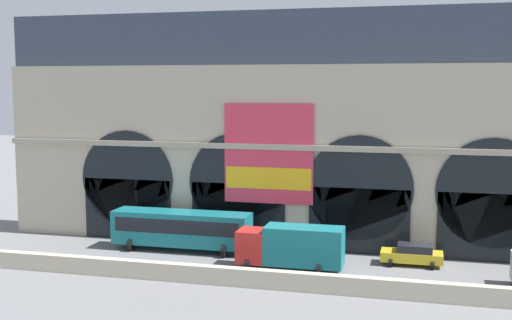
# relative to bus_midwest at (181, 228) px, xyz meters

# --- Properties ---
(ground_plane) EXTENTS (200.00, 200.00, 0.00)m
(ground_plane) POSITION_rel_bus_midwest_xyz_m (8.74, -2.40, -1.78)
(ground_plane) COLOR slate
(quay_parapet_wall) EXTENTS (90.00, 0.70, 1.19)m
(quay_parapet_wall) POSITION_rel_bus_midwest_xyz_m (8.74, -7.58, -1.19)
(quay_parapet_wall) COLOR beige
(quay_parapet_wall) RESTS_ON ground
(station_building) EXTENTS (50.38, 4.56, 18.85)m
(station_building) POSITION_rel_bus_midwest_xyz_m (8.78, 4.68, 7.29)
(station_building) COLOR #B2A891
(station_building) RESTS_ON ground
(bus_midwest) EXTENTS (11.00, 3.25, 3.10)m
(bus_midwest) POSITION_rel_bus_midwest_xyz_m (0.00, 0.00, 0.00)
(bus_midwest) COLOR #19727A
(bus_midwest) RESTS_ON ground
(box_truck_center) EXTENTS (7.50, 2.91, 3.12)m
(box_truck_center) POSITION_rel_bus_midwest_xyz_m (9.44, -3.03, -0.08)
(box_truck_center) COLOR red
(box_truck_center) RESTS_ON ground
(car_mideast) EXTENTS (4.40, 2.22, 1.55)m
(car_mideast) POSITION_rel_bus_midwest_xyz_m (17.72, 0.25, -0.98)
(car_mideast) COLOR gold
(car_mideast) RESTS_ON ground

